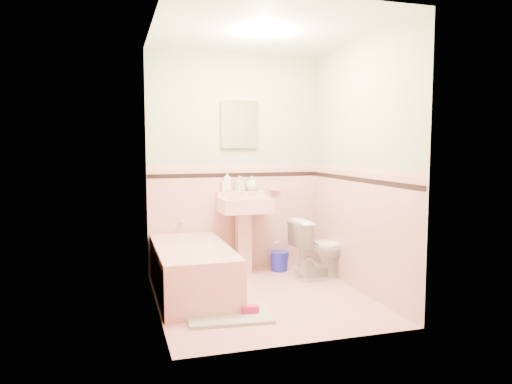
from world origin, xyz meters
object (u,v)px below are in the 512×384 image
object	(u,v)px
soap_bottle_right	(252,183)
shoe	(250,309)
medicine_cabinet	(240,124)
soap_bottle_mid	(239,183)
bucket	(279,261)
soap_bottle_left	(227,181)
toilet	(321,248)
sink	(245,237)
bathtub	(192,271)

from	to	relation	value
soap_bottle_right	shoe	bearing A→B (deg)	-106.74
medicine_cabinet	soap_bottle_mid	distance (m)	0.68
soap_bottle_right	bucket	bearing A→B (deg)	-22.33
soap_bottle_left	toilet	size ratio (longest dim) A/B	0.35
sink	soap_bottle_mid	xyz separation A→B (m)	(-0.01, 0.18, 0.59)
bathtub	medicine_cabinet	size ratio (longest dim) A/B	2.79
bathtub	soap_bottle_left	bearing A→B (deg)	53.57
soap_bottle_mid	toilet	bearing A→B (deg)	-34.23
bathtub	soap_bottle_left	world-z (taller)	soap_bottle_left
soap_bottle_left	soap_bottle_mid	world-z (taller)	soap_bottle_left
soap_bottle_right	sink	bearing A→B (deg)	-126.62
soap_bottle_left	soap_bottle_mid	bearing A→B (deg)	0.00
medicine_cabinet	soap_bottle_right	bearing A→B (deg)	-12.64
medicine_cabinet	bucket	bearing A→B (deg)	-19.45
soap_bottle_right	shoe	distance (m)	1.81
bucket	shoe	xyz separation A→B (m)	(-0.74, -1.34, -0.06)
bathtub	shoe	size ratio (longest dim) A/B	9.92
soap_bottle_mid	bucket	distance (m)	1.02
sink	shoe	bearing A→B (deg)	-103.44
shoe	sink	bearing A→B (deg)	82.13
soap_bottle_mid	soap_bottle_left	bearing A→B (deg)	180.00
soap_bottle_right	toilet	xyz separation A→B (m)	(0.64, -0.53, -0.69)
toilet	shoe	size ratio (longest dim) A/B	4.40
medicine_cabinet	soap_bottle_left	world-z (taller)	medicine_cabinet
toilet	soap_bottle_left	bearing A→B (deg)	53.47
soap_bottle_right	toilet	size ratio (longest dim) A/B	0.25
soap_bottle_left	soap_bottle_right	bearing A→B (deg)	0.00
sink	shoe	world-z (taller)	sink
bathtub	toilet	bearing A→B (deg)	6.88
sink	shoe	size ratio (longest dim) A/B	5.80
bucket	medicine_cabinet	bearing A→B (deg)	160.55
medicine_cabinet	bucket	xyz separation A→B (m)	(0.43, -0.15, -1.59)
toilet	bucket	xyz separation A→B (m)	(-0.34, 0.41, -0.22)
soap_bottle_mid	bucket	xyz separation A→B (m)	(0.45, -0.12, -0.91)
bathtub	shoe	bearing A→B (deg)	-63.80
sink	soap_bottle_mid	world-z (taller)	soap_bottle_mid
shoe	soap_bottle_right	bearing A→B (deg)	78.83
toilet	sink	bearing A→B (deg)	58.74
soap_bottle_mid	soap_bottle_right	distance (m)	0.15
sink	medicine_cabinet	xyz separation A→B (m)	(0.00, 0.21, 1.26)
soap_bottle_mid	toilet	size ratio (longest dim) A/B	0.26
medicine_cabinet	soap_bottle_left	xyz separation A→B (m)	(-0.16, -0.03, -0.65)
toilet	soap_bottle_mid	bearing A→B (deg)	49.16
soap_bottle_left	soap_bottle_right	distance (m)	0.29
bathtub	soap_bottle_right	bearing A→B (deg)	41.10
bathtub	soap_bottle_mid	distance (m)	1.26
bathtub	soap_bottle_left	size ratio (longest dim) A/B	6.37
soap_bottle_right	shoe	xyz separation A→B (m)	(-0.44, -1.47, -0.96)
bathtub	bucket	bearing A→B (deg)	27.82
sink	bucket	size ratio (longest dim) A/B	3.84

